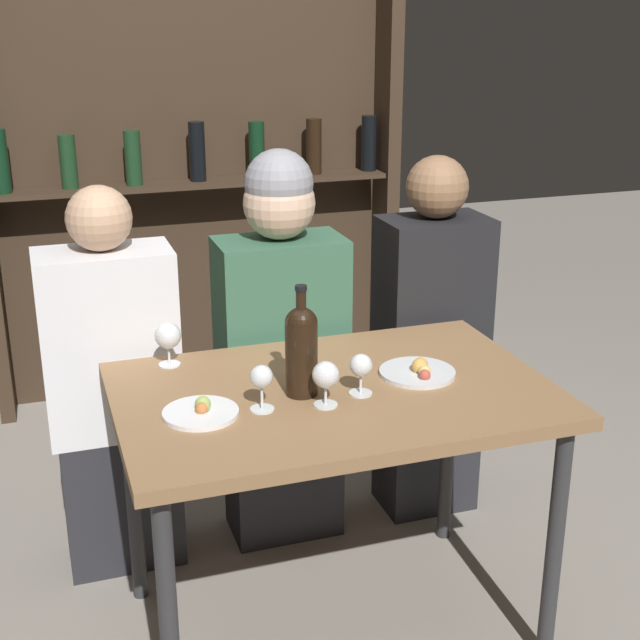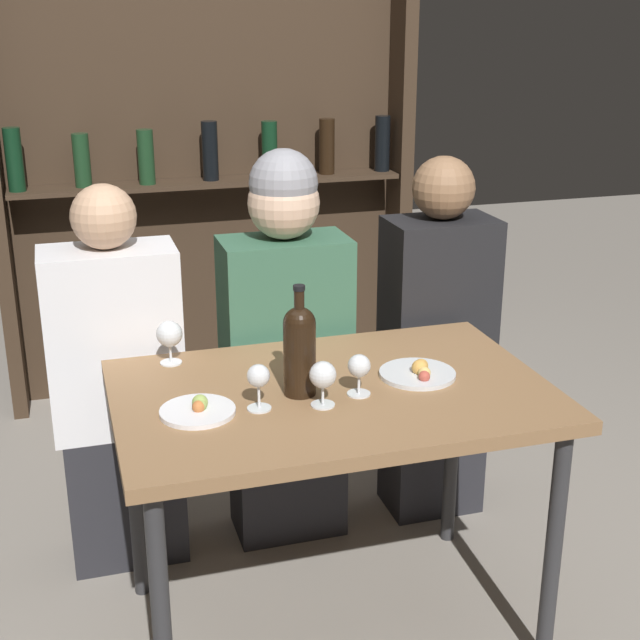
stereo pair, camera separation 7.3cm
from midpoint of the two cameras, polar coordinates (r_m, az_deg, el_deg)
The scene contains 13 objects.
ground_plane at distance 2.68m, azimuth 1.54°, elevation -18.88°, with size 10.00×10.00×0.00m, color gray.
dining_table at distance 2.33m, azimuth 1.69°, elevation -6.09°, with size 1.12×0.74×0.73m.
wine_rack_wall at distance 3.88m, azimuth -6.80°, elevation 12.56°, with size 1.79×0.21×2.37m.
wine_bottle at distance 2.22m, azimuth -0.38°, elevation -1.72°, with size 0.08×0.08×0.29m.
wine_glass_0 at distance 2.45m, azimuth -8.78°, elevation -0.96°, with size 0.07×0.07×0.12m.
wine_glass_1 at distance 2.17m, azimuth 1.15°, elevation -3.62°, with size 0.07×0.07×0.12m.
wine_glass_2 at distance 2.16m, azimuth -2.99°, elevation -3.76°, with size 0.06×0.06×0.12m.
wine_glass_3 at distance 2.24m, azimuth 3.46°, elevation -3.07°, with size 0.06×0.06×0.11m.
food_plate_0 at distance 2.39m, azimuth 7.20°, elevation -3.35°, with size 0.20×0.20×0.05m.
food_plate_1 at distance 2.18m, azimuth -6.85°, elevation -5.72°, with size 0.18×0.18×0.04m.
seated_person_left at distance 2.75m, azimuth -12.06°, elevation -4.59°, with size 0.39×0.22×1.20m.
seated_person_center at distance 2.81m, azimuth -1.46°, elevation -2.15°, with size 0.39×0.22×1.27m.
seated_person_right at distance 2.99m, azimuth 8.13°, elevation -1.89°, with size 0.35×0.22×1.23m.
Camera 2 is at (-0.63, -2.00, 1.67)m, focal length 50.00 mm.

